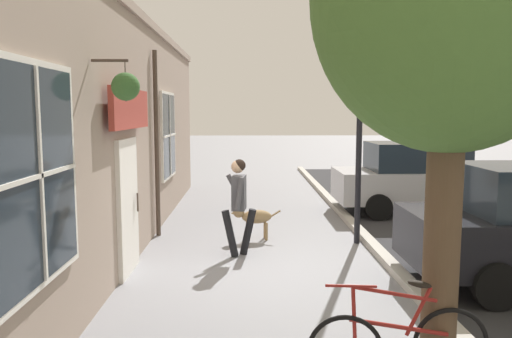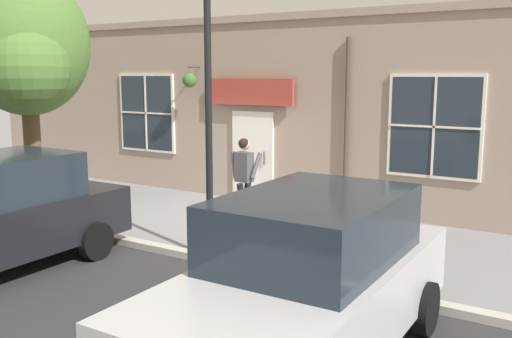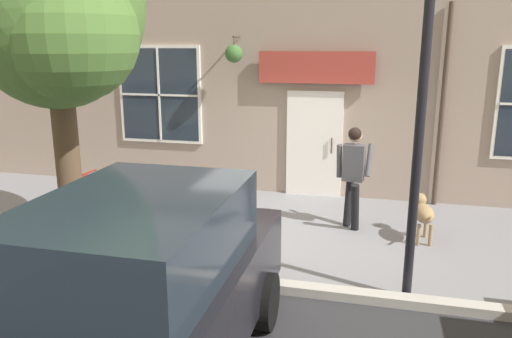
{
  "view_description": "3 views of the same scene",
  "coord_description": "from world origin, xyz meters",
  "px_view_note": "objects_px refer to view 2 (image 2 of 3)",
  "views": [
    {
      "loc": [
        -0.32,
        -7.56,
        2.51
      ],
      "look_at": [
        -0.14,
        2.01,
        1.4
      ],
      "focal_mm": 35.0,
      "sensor_mm": 36.0,
      "label": 1
    },
    {
      "loc": [
        8.98,
        7.08,
        2.96
      ],
      "look_at": [
        -0.5,
        1.19,
        1.09
      ],
      "focal_mm": 40.0,
      "sensor_mm": 36.0,
      "label": 2
    },
    {
      "loc": [
        7.54,
        1.29,
        2.98
      ],
      "look_at": [
        -0.48,
        -0.7,
        0.91
      ],
      "focal_mm": 35.0,
      "sensor_mm": 36.0,
      "label": 3
    }
  ],
  "objects_px": {
    "pedestrian_walking": "(244,172)",
    "street_tree_by_curb": "(26,50)",
    "leaning_bicycle": "(47,194)",
    "dog_on_leash": "(285,208)",
    "parked_car_far_end": "(307,280)",
    "street_lamp": "(208,51)"
  },
  "relations": [
    {
      "from": "dog_on_leash",
      "to": "street_tree_by_curb",
      "type": "xyz_separation_m",
      "value": [
        1.82,
        -4.86,
        2.96
      ]
    },
    {
      "from": "street_tree_by_curb",
      "to": "leaning_bicycle",
      "type": "xyz_separation_m",
      "value": [
        -0.55,
        -0.36,
        -3.04
      ]
    },
    {
      "from": "pedestrian_walking",
      "to": "street_lamp",
      "type": "relative_size",
      "value": 0.33
    },
    {
      "from": "street_tree_by_curb",
      "to": "leaning_bicycle",
      "type": "distance_m",
      "value": 3.11
    },
    {
      "from": "leaning_bicycle",
      "to": "street_tree_by_curb",
      "type": "bearing_deg",
      "value": 33.49
    },
    {
      "from": "pedestrian_walking",
      "to": "street_tree_by_curb",
      "type": "xyz_separation_m",
      "value": [
        2.09,
        -3.76,
        2.4
      ]
    },
    {
      "from": "pedestrian_walking",
      "to": "street_tree_by_curb",
      "type": "bearing_deg",
      "value": -60.96
    },
    {
      "from": "dog_on_leash",
      "to": "leaning_bicycle",
      "type": "distance_m",
      "value": 5.38
    },
    {
      "from": "pedestrian_walking",
      "to": "dog_on_leash",
      "type": "relative_size",
      "value": 1.71
    },
    {
      "from": "dog_on_leash",
      "to": "parked_car_far_end",
      "type": "height_order",
      "value": "parked_car_far_end"
    },
    {
      "from": "street_tree_by_curb",
      "to": "leaning_bicycle",
      "type": "bearing_deg",
      "value": -146.51
    },
    {
      "from": "street_tree_by_curb",
      "to": "street_lamp",
      "type": "xyz_separation_m",
      "value": [
        0.16,
        4.56,
        -0.12
      ]
    },
    {
      "from": "pedestrian_walking",
      "to": "leaning_bicycle",
      "type": "distance_m",
      "value": 4.45
    },
    {
      "from": "parked_car_far_end",
      "to": "street_lamp",
      "type": "relative_size",
      "value": 0.85
    },
    {
      "from": "street_lamp",
      "to": "leaning_bicycle",
      "type": "bearing_deg",
      "value": -98.14
    },
    {
      "from": "leaning_bicycle",
      "to": "street_lamp",
      "type": "xyz_separation_m",
      "value": [
        0.7,
        4.93,
        2.93
      ]
    },
    {
      "from": "dog_on_leash",
      "to": "pedestrian_walking",
      "type": "bearing_deg",
      "value": -103.63
    },
    {
      "from": "parked_car_far_end",
      "to": "street_lamp",
      "type": "distance_m",
      "value": 4.35
    },
    {
      "from": "street_lamp",
      "to": "parked_car_far_end",
      "type": "bearing_deg",
      "value": 52.31
    },
    {
      "from": "dog_on_leash",
      "to": "leaning_bicycle",
      "type": "height_order",
      "value": "leaning_bicycle"
    },
    {
      "from": "pedestrian_walking",
      "to": "leaning_bicycle",
      "type": "bearing_deg",
      "value": -69.51
    },
    {
      "from": "pedestrian_walking",
      "to": "dog_on_leash",
      "type": "xyz_separation_m",
      "value": [
        0.27,
        1.1,
        -0.56
      ]
    }
  ]
}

